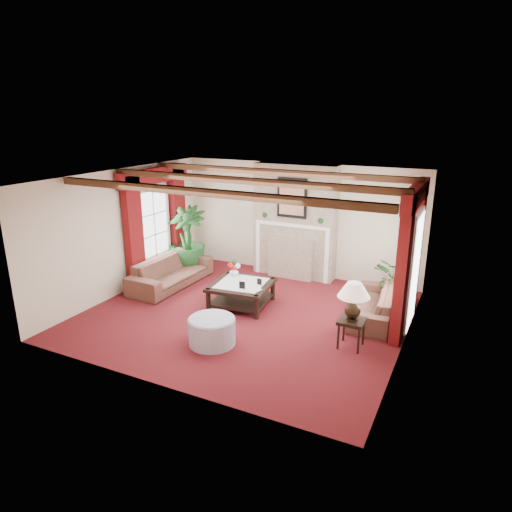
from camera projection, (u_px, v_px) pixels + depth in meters
The scene contains 23 objects.
floor at pixel (246, 314), 9.05m from camera, with size 6.00×6.00×0.00m, color #460C10.
ceiling at pixel (245, 177), 8.23m from camera, with size 6.00×6.00×0.00m, color white.
back_wall at pixel (298, 220), 10.99m from camera, with size 6.00×0.02×2.70m, color beige.
left_wall at pixel (123, 232), 9.90m from camera, with size 0.02×5.50×2.70m, color beige.
right_wall at pixel (410, 272), 7.38m from camera, with size 0.02×5.50×2.70m, color beige.
ceiling_beams at pixel (245, 181), 8.25m from camera, with size 6.00×3.00×0.12m, color #381F11, non-canonical shape.
fireplace at pixel (296, 164), 10.42m from camera, with size 2.00×0.52×2.70m, color tan, non-canonical shape.
french_door_left at pixel (151, 189), 10.51m from camera, with size 0.10×1.10×2.16m, color white, non-canonical shape.
french_door_right at pixel (421, 213), 8.01m from camera, with size 0.10×1.10×2.16m, color white, non-canonical shape.
curtains_left at pixel (154, 171), 10.34m from camera, with size 0.20×2.40×2.55m, color #560B0D, non-canonical shape.
curtains_right at pixel (417, 189), 7.93m from camera, with size 0.20×2.40×2.55m, color #560B0D, non-canonical shape.
sofa_left at pixel (171, 267), 10.44m from camera, with size 0.70×2.24×0.87m, color #350E1A.
sofa_right at pixel (374, 299), 8.81m from camera, with size 0.72×1.96×0.75m, color #350E1A.
potted_palm at pixel (188, 254), 11.32m from camera, with size 1.37×1.85×0.92m, color black.
small_plant at pixel (395, 286), 9.46m from camera, with size 1.31×1.30×0.76m, color black.
coffee_table at pixel (242, 294), 9.40m from camera, with size 1.17×1.17×0.48m, color black, non-canonical shape.
side_table at pixel (351, 333), 7.71m from camera, with size 0.43×0.43×0.51m, color black, non-canonical shape.
ottoman at pixel (212, 331), 7.82m from camera, with size 0.81×0.81×0.47m, color #988FA2.
table_lamp at pixel (353, 301), 7.53m from camera, with size 0.54×0.54×0.68m, color black, non-canonical shape.
flower_vase at pixel (234, 272), 9.72m from camera, with size 0.21×0.22×0.19m, color silver.
book at pixel (249, 283), 8.93m from camera, with size 0.22×0.06×0.29m, color black.
photo_frame_a at pixel (242, 285), 9.01m from camera, with size 0.12×0.02×0.16m, color black, non-canonical shape.
photo_frame_b at pixel (259, 282), 9.22m from camera, with size 0.10×0.02×0.14m, color black, non-canonical shape.
Camera 1 is at (3.83, -7.34, 3.82)m, focal length 32.00 mm.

